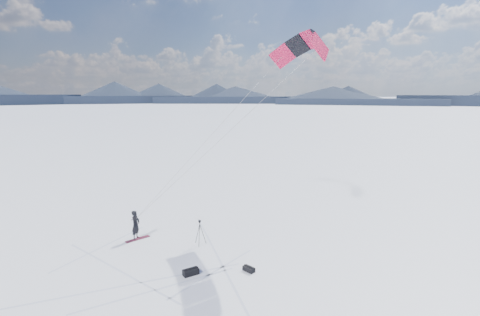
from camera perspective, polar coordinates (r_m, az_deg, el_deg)
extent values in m
plane|color=white|center=(21.04, -11.53, -16.09)|extent=(1800.00, 1800.00, 0.00)
cube|color=#181D32|center=(336.08, 18.76, 8.87)|extent=(152.40, 113.97, 5.52)
cone|color=#181D32|center=(336.04, 18.79, 9.34)|extent=(87.43, 87.43, 8.00)
cube|color=#181D32|center=(338.47, -0.44, 9.43)|extent=(155.54, 70.36, 5.52)
cone|color=#181D32|center=(338.43, -0.44, 9.90)|extent=(74.14, 74.14, 8.00)
cube|color=#181D32|center=(338.76, -19.56, 8.83)|extent=(155.54, 70.36, 5.52)
cone|color=#181D32|center=(338.72, -19.59, 9.30)|extent=(74.14, 74.14, 8.00)
cube|color=#B1BAD5|center=(18.48, -28.78, -21.26)|extent=(6.00, 0.12, 0.01)
cube|color=#B1BAD5|center=(19.95, -21.69, -18.21)|extent=(3.52, 7.29, 0.01)
cube|color=#B1BAD5|center=(21.70, -15.86, -15.41)|extent=(6.45, 7.79, 0.01)
cube|color=#B1BAD5|center=(23.66, -11.08, -12.94)|extent=(11.66, 3.07, 0.01)
cube|color=#B1BAD5|center=(18.57, -5.88, -19.74)|extent=(1.27, 5.91, 0.01)
cube|color=#B1BAD5|center=(20.74, -1.45, -16.26)|extent=(6.52, 4.83, 0.01)
imported|color=black|center=(24.30, -16.62, -12.56)|extent=(0.69, 0.82, 1.91)
cube|color=maroon|center=(24.17, -16.45, -12.62)|extent=(1.53, 1.10, 0.04)
cylinder|color=black|center=(22.45, -6.10, -12.23)|extent=(0.42, 0.14, 1.38)
cylinder|color=black|center=(22.52, -6.97, -12.17)|extent=(0.32, 0.32, 1.38)
cylinder|color=black|center=(22.22, -6.70, -12.49)|extent=(0.14, 0.42, 1.38)
cylinder|color=black|center=(22.20, -6.62, -11.10)|extent=(0.04, 0.04, 0.38)
cube|color=black|center=(22.11, -6.63, -10.50)|extent=(0.09, 0.09, 0.05)
cube|color=black|center=(22.08, -6.64, -10.26)|extent=(0.16, 0.13, 0.11)
cylinder|color=black|center=(22.17, -6.65, -10.17)|extent=(0.08, 0.11, 0.08)
cube|color=black|center=(19.30, -8.07, -18.03)|extent=(0.91, 0.67, 0.31)
cylinder|color=black|center=(19.22, -8.09, -17.57)|extent=(0.76, 0.36, 0.08)
cube|color=black|center=(19.47, 1.45, -17.76)|extent=(0.65, 0.72, 0.25)
cylinder|color=black|center=(19.40, 1.45, -17.39)|extent=(0.44, 0.55, 0.08)
cube|color=#C61540|center=(22.35, 12.94, 17.41)|extent=(1.73, 1.32, 1.86)
cube|color=black|center=(23.87, 12.85, 18.45)|extent=(1.33, 1.60, 1.51)
cube|color=#C61540|center=(25.40, 11.53, 18.50)|extent=(1.23, 1.65, 1.10)
cube|color=black|center=(26.69, 9.41, 17.70)|extent=(1.63, 1.53, 1.51)
cube|color=#C61540|center=(27.55, 6.92, 16.25)|extent=(1.95, 1.16, 1.86)
cylinder|color=#98989E|center=(21.70, -2.66, 3.57)|extent=(11.46, 1.70, 10.82)
cylinder|color=#98989E|center=(24.51, -4.22, 4.36)|extent=(10.84, 4.11, 10.82)
cylinder|color=black|center=(23.82, -16.79, -9.63)|extent=(0.55, 0.09, 0.03)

